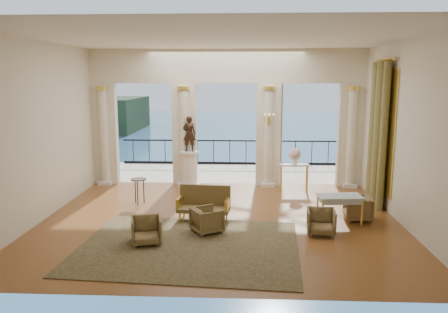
{
  "coord_description": "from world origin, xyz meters",
  "views": [
    {
      "loc": [
        0.6,
        -10.63,
        3.56
      ],
      "look_at": [
        0.08,
        0.6,
        1.54
      ],
      "focal_mm": 35.0,
      "sensor_mm": 36.0,
      "label": 1
    }
  ],
  "objects_px": {
    "side_table": "(139,182)",
    "settee": "(204,203)",
    "game_table": "(340,199)",
    "armchair_a": "(146,229)",
    "pedestal": "(190,170)",
    "armchair_c": "(358,207)",
    "console_table": "(294,169)",
    "armchair_b": "(321,221)",
    "statue": "(189,134)",
    "armchair_d": "(207,219)"
  },
  "relations": [
    {
      "from": "armchair_b",
      "to": "armchair_d",
      "type": "height_order",
      "value": "armchair_d"
    },
    {
      "from": "console_table",
      "to": "side_table",
      "type": "distance_m",
      "value": 4.9
    },
    {
      "from": "settee",
      "to": "pedestal",
      "type": "relative_size",
      "value": 1.14
    },
    {
      "from": "armchair_a",
      "to": "statue",
      "type": "height_order",
      "value": "statue"
    },
    {
      "from": "armchair_b",
      "to": "console_table",
      "type": "height_order",
      "value": "console_table"
    },
    {
      "from": "game_table",
      "to": "pedestal",
      "type": "distance_m",
      "value": 5.54
    },
    {
      "from": "armchair_a",
      "to": "console_table",
      "type": "xyz_separation_m",
      "value": [
        3.71,
        4.7,
        0.4
      ]
    },
    {
      "from": "armchair_b",
      "to": "armchair_c",
      "type": "xyz_separation_m",
      "value": [
        1.11,
        1.07,
        0.02
      ]
    },
    {
      "from": "armchair_a",
      "to": "armchair_d",
      "type": "relative_size",
      "value": 1.0
    },
    {
      "from": "armchair_a",
      "to": "console_table",
      "type": "bearing_deg",
      "value": 37.63
    },
    {
      "from": "armchair_a",
      "to": "console_table",
      "type": "distance_m",
      "value": 6.0
    },
    {
      "from": "statue",
      "to": "pedestal",
      "type": "bearing_deg",
      "value": 94.18
    },
    {
      "from": "settee",
      "to": "armchair_c",
      "type": "bearing_deg",
      "value": 7.89
    },
    {
      "from": "armchair_a",
      "to": "armchair_c",
      "type": "xyz_separation_m",
      "value": [
        5.01,
        1.84,
        0.01
      ]
    },
    {
      "from": "console_table",
      "to": "side_table",
      "type": "bearing_deg",
      "value": -161.94
    },
    {
      "from": "armchair_c",
      "to": "game_table",
      "type": "bearing_deg",
      "value": -52.89
    },
    {
      "from": "pedestal",
      "to": "console_table",
      "type": "height_order",
      "value": "pedestal"
    },
    {
      "from": "pedestal",
      "to": "statue",
      "type": "bearing_deg",
      "value": 90.0
    },
    {
      "from": "pedestal",
      "to": "armchair_c",
      "type": "bearing_deg",
      "value": -35.17
    },
    {
      "from": "pedestal",
      "to": "console_table",
      "type": "bearing_deg",
      "value": -7.54
    },
    {
      "from": "armchair_b",
      "to": "statue",
      "type": "bearing_deg",
      "value": 134.56
    },
    {
      "from": "armchair_b",
      "to": "game_table",
      "type": "bearing_deg",
      "value": 57.09
    },
    {
      "from": "settee",
      "to": "side_table",
      "type": "distance_m",
      "value": 2.43
    },
    {
      "from": "armchair_b",
      "to": "statue",
      "type": "height_order",
      "value": "statue"
    },
    {
      "from": "armchair_c",
      "to": "armchair_d",
      "type": "xyz_separation_m",
      "value": [
        -3.75,
        -1.07,
        -0.01
      ]
    },
    {
      "from": "pedestal",
      "to": "game_table",
      "type": "bearing_deg",
      "value": -41.36
    },
    {
      "from": "game_table",
      "to": "statue",
      "type": "xyz_separation_m",
      "value": [
        -4.16,
        3.66,
        1.12
      ]
    },
    {
      "from": "game_table",
      "to": "armchair_a",
      "type": "bearing_deg",
      "value": -166.62
    },
    {
      "from": "game_table",
      "to": "side_table",
      "type": "relative_size",
      "value": 1.52
    },
    {
      "from": "armchair_b",
      "to": "statue",
      "type": "distance_m",
      "value": 5.85
    },
    {
      "from": "side_table",
      "to": "settee",
      "type": "bearing_deg",
      "value": -33.87
    },
    {
      "from": "armchair_c",
      "to": "side_table",
      "type": "xyz_separation_m",
      "value": [
        -5.91,
        1.22,
        0.28
      ]
    },
    {
      "from": "armchair_c",
      "to": "console_table",
      "type": "height_order",
      "value": "console_table"
    },
    {
      "from": "armchair_a",
      "to": "armchair_c",
      "type": "relative_size",
      "value": 0.96
    },
    {
      "from": "armchair_b",
      "to": "game_table",
      "type": "distance_m",
      "value": 0.97
    },
    {
      "from": "pedestal",
      "to": "side_table",
      "type": "distance_m",
      "value": 2.42
    },
    {
      "from": "settee",
      "to": "side_table",
      "type": "xyz_separation_m",
      "value": [
        -2.01,
        1.35,
        0.2
      ]
    },
    {
      "from": "armchair_b",
      "to": "pedestal",
      "type": "bearing_deg",
      "value": 134.56
    },
    {
      "from": "settee",
      "to": "statue",
      "type": "height_order",
      "value": "statue"
    },
    {
      "from": "armchair_c",
      "to": "statue",
      "type": "height_order",
      "value": "statue"
    },
    {
      "from": "armchair_c",
      "to": "pedestal",
      "type": "xyz_separation_m",
      "value": [
        -4.7,
        3.31,
        0.23
      ]
    },
    {
      "from": "armchair_a",
      "to": "side_table",
      "type": "height_order",
      "value": "side_table"
    },
    {
      "from": "armchair_b",
      "to": "settee",
      "type": "height_order",
      "value": "settee"
    },
    {
      "from": "armchair_c",
      "to": "side_table",
      "type": "relative_size",
      "value": 0.94
    },
    {
      "from": "console_table",
      "to": "side_table",
      "type": "height_order",
      "value": "console_table"
    },
    {
      "from": "armchair_b",
      "to": "statue",
      "type": "xyz_separation_m",
      "value": [
        -3.59,
        4.38,
        1.45
      ]
    },
    {
      "from": "armchair_a",
      "to": "game_table",
      "type": "xyz_separation_m",
      "value": [
        4.47,
        1.49,
        0.33
      ]
    },
    {
      "from": "armchair_b",
      "to": "armchair_a",
      "type": "bearing_deg",
      "value": -163.67
    },
    {
      "from": "armchair_c",
      "to": "console_table",
      "type": "relative_size",
      "value": 0.73
    },
    {
      "from": "statue",
      "to": "console_table",
      "type": "bearing_deg",
      "value": 176.64
    }
  ]
}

